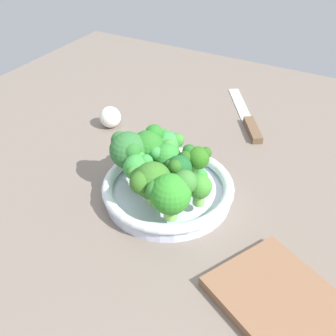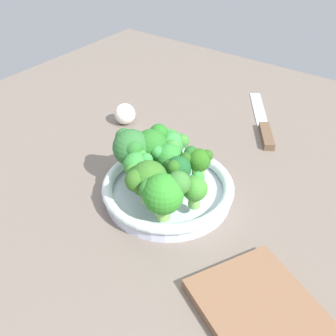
{
  "view_description": "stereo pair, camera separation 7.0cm",
  "coord_description": "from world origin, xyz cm",
  "views": [
    {
      "loc": [
        29.51,
        -51.87,
        48.77
      ],
      "look_at": [
        2.12,
        -2.4,
        6.54
      ],
      "focal_mm": 43.88,
      "sensor_mm": 36.0,
      "label": 1
    },
    {
      "loc": [
        35.45,
        -48.08,
        48.77
      ],
      "look_at": [
        2.12,
        -2.4,
        6.54
      ],
      "focal_mm": 43.88,
      "sensor_mm": 36.0,
      "label": 2
    }
  ],
  "objects": [
    {
      "name": "bowl",
      "position": [
        2.12,
        -2.4,
        1.8
      ],
      "size": [
        23.55,
        23.55,
        3.54
      ],
      "color": "silver",
      "rests_on": "ground_plane"
    },
    {
      "name": "knife",
      "position": [
        5.43,
        30.1,
        0.55
      ],
      "size": [
        16.47,
        23.64,
        1.5
      ],
      "color": "silver",
      "rests_on": "ground_plane"
    },
    {
      "name": "broccoli_floret_7",
      "position": [
        6.86,
        -9.93,
        8.5
      ],
      "size": [
        6.87,
        7.38,
        8.07
      ],
      "color": "#7FBE56",
      "rests_on": "bowl"
    },
    {
      "name": "broccoli_floret_8",
      "position": [
        0.32,
        0.24,
        6.93
      ],
      "size": [
        5.2,
        5.87,
        5.79
      ],
      "color": "#81BF5C",
      "rests_on": "bowl"
    },
    {
      "name": "broccoli_floret_4",
      "position": [
        -1.55,
        3.87,
        6.87
      ],
      "size": [
        5.56,
        5.41,
        5.85
      ],
      "color": "#86BE4D",
      "rests_on": "bowl"
    },
    {
      "name": "broccoli_floret_5",
      "position": [
        5.79,
        1.52,
        7.39
      ],
      "size": [
        5.0,
        4.15,
        6.13
      ],
      "color": "#8ACE5D",
      "rests_on": "bowl"
    },
    {
      "name": "cutting_board",
      "position": [
        29.73,
        -16.41,
        0.8
      ],
      "size": [
        28.84,
        24.3,
        1.6
      ],
      "primitive_type": "cube",
      "rotation": [
        0.0,
        0.0,
        -0.47
      ],
      "color": "brown",
      "rests_on": "ground_plane"
    },
    {
      "name": "broccoli_floret_1",
      "position": [
        -2.04,
        -5.6,
        7.28
      ],
      "size": [
        4.79,
        5.89,
        6.01
      ],
      "color": "#91C55F",
      "rests_on": "bowl"
    },
    {
      "name": "broccoli_floret_0",
      "position": [
        4.1,
        -2.2,
        7.13
      ],
      "size": [
        4.5,
        5.5,
        5.88
      ],
      "color": "#91D36A",
      "rests_on": "bowl"
    },
    {
      "name": "broccoli_floret_3",
      "position": [
        9.15,
        -4.72,
        7.09
      ],
      "size": [
        4.12,
        4.71,
        5.68
      ],
      "color": "#83CB5F",
      "rests_on": "bowl"
    },
    {
      "name": "broccoli_floret_6",
      "position": [
        -5.65,
        -2.98,
        8.06
      ],
      "size": [
        7.0,
        6.7,
        7.8
      ],
      "color": "#92CD5A",
      "rests_on": "bowl"
    },
    {
      "name": "ground_plane",
      "position": [
        0.0,
        0.0,
        -1.25
      ],
      "size": [
        130.0,
        130.0,
        2.5
      ],
      "primitive_type": "cube",
      "color": "#72665A"
    },
    {
      "name": "garlic_bulb",
      "position": [
        -21.38,
        12.99,
        2.42
      ],
      "size": [
        4.83,
        4.83,
        4.83
      ],
      "primitive_type": "sphere",
      "color": "white",
      "rests_on": "ground_plane"
    },
    {
      "name": "broccoli_floret_9",
      "position": [
        2.25,
        -8.59,
        7.92
      ],
      "size": [
        6.22,
        6.97,
        7.5
      ],
      "color": "#9BCB6B",
      "rests_on": "bowl"
    },
    {
      "name": "broccoli_floret_2",
      "position": [
        -3.57,
        0.17,
        7.98
      ],
      "size": [
        6.07,
        7.52,
        7.57
      ],
      "color": "#87C25B",
      "rests_on": "bowl"
    }
  ]
}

